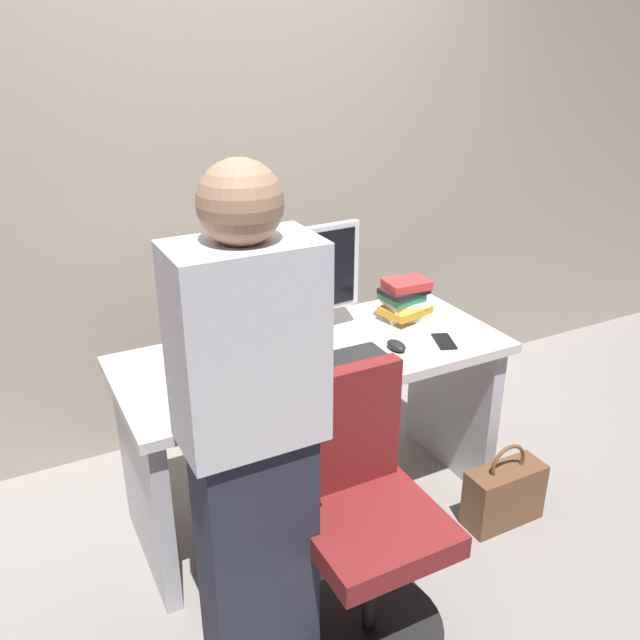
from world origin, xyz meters
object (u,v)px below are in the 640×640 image
Objects in this scene: keyboard at (331,361)px; desk at (314,400)px; mouse at (396,345)px; cup_by_monitor at (202,347)px; handbag at (504,494)px; monitor at (300,278)px; person_at_desk at (252,439)px; book_stack at (405,300)px; office_chair at (363,524)px; cup_near_keyboard at (207,384)px; cell_phone at (444,341)px.

desk is at bearing 93.48° from keyboard.
desk is 15.44× the size of mouse.
cup_by_monitor is 0.22× the size of handbag.
monitor is 1.43× the size of handbag.
keyboard reaches higher than handbag.
mouse is at bearing 139.28° from handbag.
cup_by_monitor reaches higher than handbag.
book_stack is at bearing 34.45° from person_at_desk.
mouse reaches higher than desk.
monitor is 0.51m from book_stack.
office_chair reaches higher than book_stack.
mouse is 0.32m from book_stack.
monitor is 0.61m from cup_near_keyboard.
cup_near_keyboard is at bearing 88.70° from person_at_desk.
person_at_desk is 20.16× the size of cup_by_monitor.
cup_by_monitor is at bearing 159.89° from desk.
monitor is 3.76× the size of cell_phone.
person_at_desk is (-0.50, -0.58, 0.31)m from desk.
desk is 16.78× the size of cup_near_keyboard.
person_at_desk reaches higher than book_stack.
person_at_desk is 3.81× the size of keyboard.
cup_by_monitor is at bearing -178.74° from cell_phone.
book_stack is at bearing 48.99° from office_chair.
cell_phone is (0.01, -0.27, -0.09)m from book_stack.
keyboard is at bearing 178.12° from mouse.
mouse is 0.44× the size of book_stack.
person_at_desk is 0.74m from cup_by_monitor.
keyboard is (0.01, -0.13, 0.24)m from desk.
handbag is at bearing -25.38° from keyboard.
keyboard is at bearing 1.35° from cup_near_keyboard.
office_chair reaches higher than handbag.
person_at_desk is 11.38× the size of cell_phone.
desk is 0.83m from person_at_desk.
monitor is at bearing -1.23° from cup_by_monitor.
office_chair is 2.19× the size of keyboard.
keyboard is 1.14× the size of handbag.
office_chair reaches higher than keyboard.
keyboard is (0.15, 0.50, 0.34)m from office_chair.
mouse is at bearing -22.62° from cup_by_monitor.
cup_by_monitor is at bearing 157.38° from mouse.
cup_near_keyboard is at bearing -163.49° from desk.
cup_near_keyboard is (-0.49, -0.14, 0.27)m from desk.
desk is at bearing 49.42° from person_at_desk.
office_chair is 0.57× the size of person_at_desk.
cup_by_monitor is at bearing 108.93° from office_chair.
keyboard is at bearing 41.67° from person_at_desk.
office_chair is at bearing -7.81° from person_at_desk.
book_stack is at bearing 26.38° from keyboard.
office_chair reaches higher than cup_by_monitor.
person_at_desk is 0.90m from monitor.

